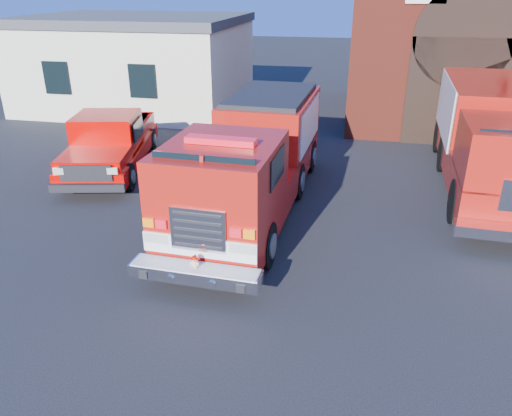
% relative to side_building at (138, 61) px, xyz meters
% --- Properties ---
extents(ground, '(100.00, 100.00, 0.00)m').
position_rel_side_building_xyz_m(ground, '(9.00, -13.00, -2.20)').
color(ground, black).
rests_on(ground, ground).
extents(parking_stripe_mid, '(0.12, 3.00, 0.01)m').
position_rel_side_building_xyz_m(parking_stripe_mid, '(15.50, -9.00, -2.20)').
color(parking_stripe_mid, yellow).
rests_on(parking_stripe_mid, ground).
extents(parking_stripe_far, '(0.12, 3.00, 0.01)m').
position_rel_side_building_xyz_m(parking_stripe_far, '(15.50, -6.00, -2.20)').
color(parking_stripe_far, yellow).
rests_on(parking_stripe_far, ground).
extents(side_building, '(10.20, 8.20, 4.35)m').
position_rel_side_building_xyz_m(side_building, '(0.00, 0.00, 0.00)').
color(side_building, '#E9E6C6').
rests_on(side_building, ground).
extents(fire_engine, '(2.92, 9.20, 2.81)m').
position_rel_side_building_xyz_m(fire_engine, '(8.33, -11.32, -0.75)').
color(fire_engine, black).
rests_on(fire_engine, ground).
extents(pickup_truck, '(3.35, 6.23, 1.93)m').
position_rel_side_building_xyz_m(pickup_truck, '(3.02, -9.19, -1.29)').
color(pickup_truck, black).
rests_on(pickup_truck, ground).
extents(secondary_truck, '(3.25, 9.22, 2.95)m').
position_rel_side_building_xyz_m(secondary_truck, '(15.07, -8.20, -0.60)').
color(secondary_truck, black).
rests_on(secondary_truck, ground).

